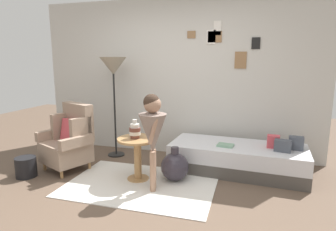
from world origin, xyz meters
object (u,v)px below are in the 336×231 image
object	(u,v)px
armchair	(70,140)
magazine_basket	(26,167)
daybed	(237,158)
person_child	(153,129)
book_on_daybed	(225,145)
vase_striped	(135,131)
demijohn_near	(175,167)
side_table	(138,151)
floor_lamp	(113,70)

from	to	relation	value
armchair	magazine_basket	size ratio (longest dim) A/B	3.46
daybed	person_child	xyz separation A→B (m)	(-0.97, -0.92, 0.58)
book_on_daybed	magazine_basket	world-z (taller)	book_on_daybed
person_child	magazine_basket	xyz separation A→B (m)	(-1.84, -0.10, -0.64)
armchair	vase_striped	xyz separation A→B (m)	(1.10, -0.12, 0.25)
demijohn_near	magazine_basket	xyz separation A→B (m)	(-2.02, -0.46, -0.05)
side_table	floor_lamp	world-z (taller)	floor_lamp
floor_lamp	magazine_basket	distance (m)	1.94
vase_striped	demijohn_near	xyz separation A→B (m)	(0.51, 0.13, -0.49)
vase_striped	person_child	bearing A→B (deg)	-35.04
magazine_basket	daybed	bearing A→B (deg)	20.04
armchair	floor_lamp	distance (m)	1.31
armchair	daybed	distance (m)	2.48
side_table	floor_lamp	bearing A→B (deg)	131.51
daybed	floor_lamp	world-z (taller)	floor_lamp
vase_striped	book_on_daybed	size ratio (longest dim) A/B	1.16
daybed	armchair	bearing A→B (deg)	-166.63
armchair	demijohn_near	distance (m)	1.63
person_child	demijohn_near	distance (m)	0.72
armchair	floor_lamp	xyz separation A→B (m)	(0.38, 0.74, 1.01)
armchair	demijohn_near	xyz separation A→B (m)	(1.61, 0.01, -0.25)
vase_striped	floor_lamp	size ratio (longest dim) A/B	0.15
floor_lamp	person_child	xyz separation A→B (m)	(1.05, -1.09, -0.67)
armchair	person_child	world-z (taller)	person_child
vase_striped	magazine_basket	world-z (taller)	vase_striped
floor_lamp	magazine_basket	world-z (taller)	floor_lamp
vase_striped	magazine_basket	distance (m)	1.64
side_table	vase_striped	world-z (taller)	vase_striped
person_child	demijohn_near	size ratio (longest dim) A/B	2.61
armchair	book_on_daybed	bearing A→B (deg)	11.47
daybed	book_on_daybed	xyz separation A→B (m)	(-0.16, -0.12, 0.22)
daybed	book_on_daybed	size ratio (longest dim) A/B	8.87
book_on_daybed	magazine_basket	distance (m)	2.81
person_child	side_table	bearing A→B (deg)	140.83
magazine_basket	armchair	bearing A→B (deg)	47.99
floor_lamp	demijohn_near	size ratio (longest dim) A/B	3.56
daybed	demijohn_near	xyz separation A→B (m)	(-0.79, -0.56, -0.01)
vase_striped	person_child	xyz separation A→B (m)	(0.33, -0.23, 0.10)
armchair	person_child	size ratio (longest dim) A/B	0.80
person_child	vase_striped	bearing A→B (deg)	144.96
floor_lamp	daybed	bearing A→B (deg)	-4.79
magazine_basket	demijohn_near	bearing A→B (deg)	12.92
demijohn_near	armchair	bearing A→B (deg)	-179.66
armchair	person_child	xyz separation A→B (m)	(1.43, -0.35, 0.34)
daybed	vase_striped	xyz separation A→B (m)	(-1.30, -0.69, 0.49)
person_child	book_on_daybed	bearing A→B (deg)	44.98
side_table	magazine_basket	size ratio (longest dim) A/B	2.08
armchair	demijohn_near	bearing A→B (deg)	0.34
book_on_daybed	magazine_basket	size ratio (longest dim) A/B	0.79
vase_striped	side_table	bearing A→B (deg)	33.11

